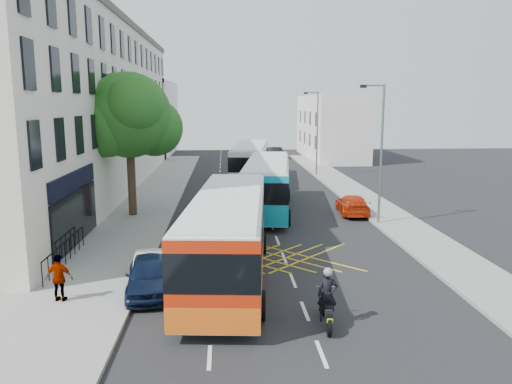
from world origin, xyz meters
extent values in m
plane|color=black|center=(0.00, 0.00, 0.00)|extent=(120.00, 120.00, 0.00)
cube|color=gray|center=(-8.50, 15.00, 0.07)|extent=(5.00, 70.00, 0.15)
cube|color=gray|center=(7.50, 15.00, 0.07)|extent=(3.00, 70.00, 0.15)
cube|color=beige|center=(-14.00, 24.50, 6.50)|extent=(8.00, 45.00, 13.00)
cube|color=#59544C|center=(-14.00, 24.50, 13.25)|extent=(8.30, 45.00, 0.50)
cube|color=black|center=(-9.95, 8.00, 3.40)|extent=(0.12, 7.00, 0.90)
cube|color=black|center=(-9.95, 8.00, 1.60)|extent=(0.12, 7.00, 2.60)
cube|color=silver|center=(-14.00, 55.00, 5.00)|extent=(8.00, 20.00, 10.00)
cube|color=silver|center=(11.00, 48.00, 4.00)|extent=(6.00, 18.00, 8.00)
cylinder|color=#382619|center=(-8.50, 15.00, 2.35)|extent=(0.50, 0.50, 4.40)
sphere|color=#265A19|center=(-8.50, 15.00, 6.35)|extent=(5.20, 5.20, 5.20)
sphere|color=#265A19|center=(-7.10, 15.80, 5.55)|extent=(3.60, 3.60, 3.60)
sphere|color=#265A19|center=(-9.70, 14.40, 5.75)|extent=(3.80, 3.80, 3.80)
sphere|color=#265A19|center=(-7.90, 13.70, 6.95)|extent=(3.40, 3.40, 3.40)
sphere|color=#265A19|center=(-9.30, 16.10, 7.35)|extent=(3.20, 3.20, 3.20)
cylinder|color=slate|center=(6.30, 12.00, 4.15)|extent=(0.14, 0.14, 8.00)
cylinder|color=slate|center=(5.70, 12.00, 8.05)|extent=(1.20, 0.10, 0.10)
cube|color=black|center=(5.10, 12.00, 8.00)|extent=(0.35, 0.15, 0.18)
cylinder|color=slate|center=(6.30, 32.00, 4.15)|extent=(0.14, 0.14, 8.00)
cylinder|color=slate|center=(5.70, 32.00, 8.05)|extent=(1.20, 0.10, 0.10)
cube|color=black|center=(5.10, 32.00, 8.00)|extent=(0.35, 0.15, 0.18)
cube|color=silver|center=(-2.59, 3.62, 1.85)|extent=(3.81, 12.36, 2.93)
cube|color=silver|center=(-2.59, 3.62, 3.37)|extent=(3.57, 12.10, 0.13)
cube|color=black|center=(-2.59, 3.62, 2.27)|extent=(3.88, 12.42, 1.22)
cube|color=#E05C12|center=(-2.59, 3.62, 0.83)|extent=(3.87, 12.41, 0.83)
cube|color=red|center=(-3.12, -2.41, 1.88)|extent=(2.80, 0.34, 2.76)
cube|color=#FF0C0C|center=(-4.25, -2.32, 1.11)|extent=(0.25, 0.08, 0.25)
cube|color=#FF0C0C|center=(-1.99, -2.52, 1.11)|extent=(0.25, 0.08, 0.25)
cylinder|color=black|center=(-3.68, 7.05, 0.50)|extent=(0.40, 1.02, 1.00)
cylinder|color=black|center=(-0.92, 6.81, 0.50)|extent=(0.40, 1.02, 1.00)
cylinder|color=black|center=(-4.32, -0.33, 0.50)|extent=(0.40, 1.02, 1.00)
cylinder|color=black|center=(-1.57, -0.57, 0.50)|extent=(0.40, 1.02, 1.00)
cube|color=silver|center=(0.10, 16.26, 1.82)|extent=(4.19, 12.22, 2.89)
cube|color=silver|center=(0.10, 16.26, 3.32)|extent=(3.95, 11.96, 0.13)
cube|color=black|center=(0.10, 16.26, 2.23)|extent=(4.26, 12.29, 1.20)
cube|color=#0C849D|center=(0.10, 16.26, 0.82)|extent=(4.25, 12.28, 0.82)
cube|color=#0D8AA7|center=(-0.64, 10.34, 1.85)|extent=(2.75, 0.44, 2.72)
cube|color=#FF0C0C|center=(-1.75, 10.47, 1.09)|extent=(0.26, 0.09, 0.25)
cube|color=#FF0C0C|center=(0.46, 10.19, 1.09)|extent=(0.26, 0.09, 0.25)
cylinder|color=black|center=(-0.84, 19.67, 0.49)|extent=(0.42, 1.01, 0.98)
cylinder|color=black|center=(1.86, 19.33, 0.49)|extent=(0.42, 1.01, 0.98)
cylinder|color=black|center=(-1.75, 12.43, 0.49)|extent=(0.42, 1.01, 0.98)
cylinder|color=black|center=(0.95, 12.09, 0.49)|extent=(0.42, 1.01, 0.98)
cube|color=silver|center=(-0.33, 28.97, 1.83)|extent=(4.18, 12.26, 2.89)
cube|color=silver|center=(-0.33, 28.97, 3.33)|extent=(3.94, 11.99, 0.13)
cube|color=black|center=(-0.33, 28.97, 2.24)|extent=(4.25, 12.33, 1.20)
cube|color=#0C9799|center=(-0.33, 28.97, 0.82)|extent=(4.24, 12.32, 0.82)
cube|color=white|center=(-1.06, 23.04, 1.86)|extent=(2.76, 0.44, 2.73)
cube|color=#FF0C0C|center=(-2.17, 23.17, 1.09)|extent=(0.26, 0.09, 0.25)
cube|color=#FF0C0C|center=(0.05, 22.89, 1.09)|extent=(0.26, 0.09, 0.25)
cylinder|color=black|center=(-1.28, 32.39, 0.49)|extent=(0.42, 1.01, 0.98)
cylinder|color=black|center=(1.43, 32.06, 0.49)|extent=(0.42, 1.01, 0.98)
cylinder|color=black|center=(-2.18, 25.13, 0.49)|extent=(0.42, 1.01, 0.98)
cylinder|color=black|center=(0.53, 24.80, 0.49)|extent=(0.42, 1.01, 0.98)
cylinder|color=black|center=(0.45, -1.87, 0.33)|extent=(0.19, 0.67, 0.66)
cylinder|color=black|center=(0.61, -0.34, 0.33)|extent=(0.19, 0.67, 0.66)
cube|color=black|center=(0.53, -1.11, 0.64)|extent=(0.35, 1.25, 0.23)
cube|color=black|center=(0.55, -0.85, 0.82)|extent=(0.33, 0.49, 0.21)
cube|color=black|center=(0.50, -1.36, 0.77)|extent=(0.32, 0.54, 0.10)
cylinder|color=slate|center=(0.60, -0.39, 0.72)|extent=(0.11, 0.45, 0.86)
cylinder|color=slate|center=(0.58, -0.55, 1.08)|extent=(0.62, 0.10, 0.04)
cube|color=gold|center=(0.43, -2.05, 0.57)|extent=(0.19, 0.04, 0.13)
imported|color=black|center=(0.52, -1.16, 1.04)|extent=(0.69, 0.49, 1.77)
sphere|color=#99999E|center=(0.52, -1.16, 1.80)|extent=(0.31, 0.31, 0.31)
imported|color=black|center=(-5.60, 2.09, 0.70)|extent=(2.10, 4.27, 1.40)
imported|color=#ABAEB2|center=(-5.59, 2.85, 0.64)|extent=(1.53, 3.92, 1.27)
imported|color=red|center=(5.50, 14.95, 0.62)|extent=(2.09, 4.42, 1.25)
imported|color=#46494F|center=(-0.52, 42.34, 0.59)|extent=(2.38, 4.43, 1.18)
imported|color=black|center=(3.82, 48.48, 0.72)|extent=(2.07, 4.51, 1.44)
imported|color=gray|center=(-8.59, 1.10, 1.00)|extent=(1.05, 0.57, 1.70)
camera|label=1|loc=(-2.72, -16.09, 7.10)|focal=35.00mm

